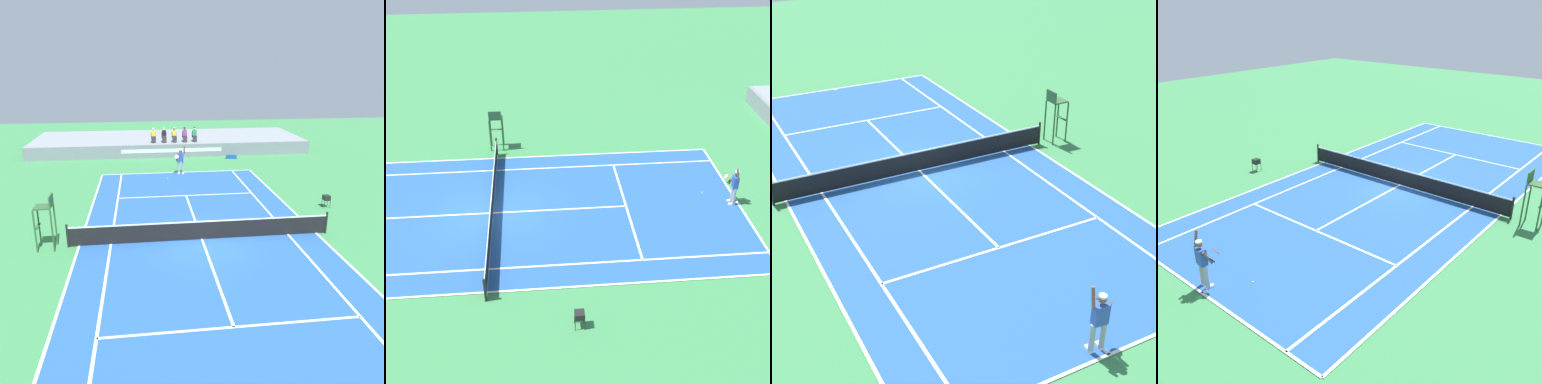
# 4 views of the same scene
# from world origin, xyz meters

# --- Properties ---
(ground_plane) EXTENTS (80.00, 80.00, 0.00)m
(ground_plane) POSITION_xyz_m (0.00, 0.00, 0.00)
(ground_plane) COLOR #387F47
(court) EXTENTS (11.08, 23.88, 0.03)m
(court) POSITION_xyz_m (0.00, 0.00, 0.01)
(court) COLOR #235193
(court) RESTS_ON ground
(net) EXTENTS (11.98, 0.10, 1.07)m
(net) POSITION_xyz_m (0.00, 0.00, 0.52)
(net) COLOR black
(net) RESTS_ON ground
(barrier_wall) EXTENTS (24.66, 0.25, 1.13)m
(barrier_wall) POSITION_xyz_m (0.00, 17.06, 0.56)
(barrier_wall) COLOR gray
(barrier_wall) RESTS_ON ground
(bleacher_platform) EXTENTS (24.66, 8.04, 1.13)m
(bleacher_platform) POSITION_xyz_m (0.00, 21.20, 0.56)
(bleacher_platform) COLOR gray
(bleacher_platform) RESTS_ON ground
(spectator_seated_0) EXTENTS (0.44, 0.60, 1.27)m
(spectator_seated_0) POSITION_xyz_m (-1.52, 18.08, 1.74)
(spectator_seated_0) COLOR #474C56
(spectator_seated_0) RESTS_ON bleacher_platform
(spectator_seated_1) EXTENTS (0.44, 0.60, 1.27)m
(spectator_seated_1) POSITION_xyz_m (-0.59, 18.08, 1.74)
(spectator_seated_1) COLOR #474C56
(spectator_seated_1) RESTS_ON bleacher_platform
(spectator_seated_2) EXTENTS (0.44, 0.60, 1.27)m
(spectator_seated_2) POSITION_xyz_m (0.32, 18.08, 1.74)
(spectator_seated_2) COLOR #474C56
(spectator_seated_2) RESTS_ON bleacher_platform
(spectator_seated_3) EXTENTS (0.44, 0.60, 1.27)m
(spectator_seated_3) POSITION_xyz_m (1.23, 18.08, 1.74)
(spectator_seated_3) COLOR #474C56
(spectator_seated_3) RESTS_ON bleacher_platform
(spectator_seated_4) EXTENTS (0.44, 0.60, 1.27)m
(spectator_seated_4) POSITION_xyz_m (2.11, 18.08, 1.74)
(spectator_seated_4) COLOR #474C56
(spectator_seated_4) RESTS_ON bleacher_platform
(tennis_player) EXTENTS (0.79, 0.62, 2.08)m
(tennis_player) POSITION_xyz_m (0.20, 11.57, 0.99)
(tennis_player) COLOR #9E9EA3
(tennis_player) RESTS_ON ground
(tennis_ball) EXTENTS (0.07, 0.07, 0.07)m
(tennis_ball) POSITION_xyz_m (-0.85, 10.44, 0.03)
(tennis_ball) COLOR #D1E533
(tennis_ball) RESTS_ON ground
(umpire_chair) EXTENTS (0.77, 0.77, 2.44)m
(umpire_chair) POSITION_xyz_m (-6.75, 0.00, 1.56)
(umpire_chair) COLOR #2D562D
(umpire_chair) RESTS_ON ground
(equipment_bag) EXTENTS (0.94, 0.46, 0.32)m
(equipment_bag) POSITION_xyz_m (4.98, 15.94, 0.16)
(equipment_bag) COLOR #194799
(equipment_bag) RESTS_ON ground
(ball_hopper) EXTENTS (0.36, 0.36, 0.70)m
(ball_hopper) POSITION_xyz_m (7.57, 3.41, 0.57)
(ball_hopper) COLOR black
(ball_hopper) RESTS_ON ground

